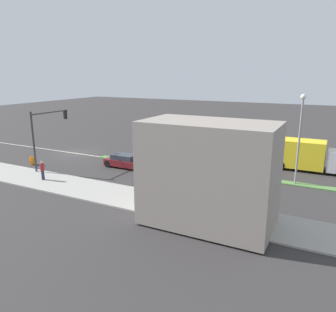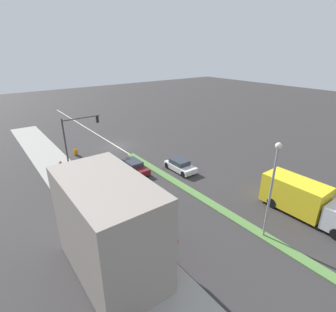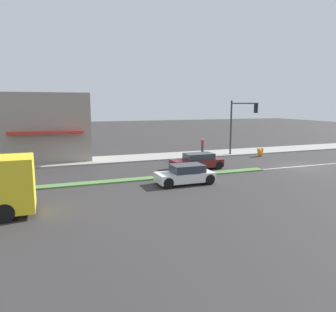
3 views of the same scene
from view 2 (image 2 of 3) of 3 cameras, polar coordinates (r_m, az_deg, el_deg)
ground_plane at (r=24.94m, az=8.01°, el=-9.49°), size 160.00×160.00×0.00m
sidewalk_right at (r=20.28m, az=-10.33°, el=-18.07°), size 4.00×73.00×0.12m
median_strip at (r=20.94m, az=26.55°, el=-19.03°), size 0.90×46.00×0.10m
lane_marking_center at (r=38.38m, az=-11.13°, el=2.10°), size 0.16×60.00×0.01m
building_corner_store at (r=16.50m, az=-12.66°, el=-14.96°), size 4.89×7.76×6.25m
traffic_signal_main at (r=33.05m, az=-19.39°, el=5.02°), size 4.59×0.34×5.60m
street_lamp at (r=19.38m, az=21.85°, el=-4.78°), size 0.44×0.44×7.37m
pedestrian at (r=31.03m, az=-22.23°, el=-2.30°), size 0.34×0.34×1.65m
warning_aframe_sign at (r=36.50m, az=-19.45°, el=0.82°), size 0.45×0.53×0.84m
delivery_truck at (r=24.80m, az=27.58°, el=-8.37°), size 2.44×7.50×2.87m
sedan_maroon at (r=30.02m, az=-7.50°, el=-2.28°), size 1.79×4.27×1.31m
van_white at (r=30.04m, az=2.66°, el=-2.08°), size 1.82×3.89×1.31m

